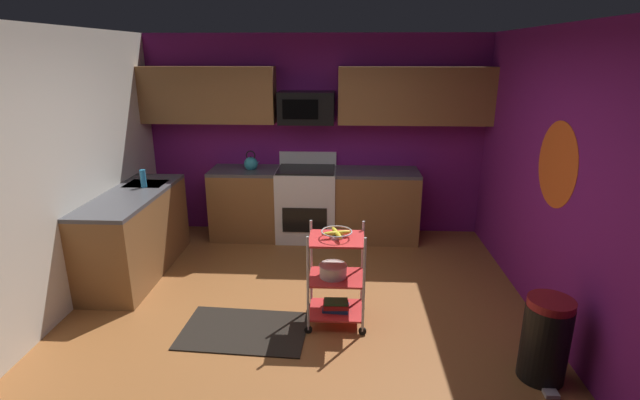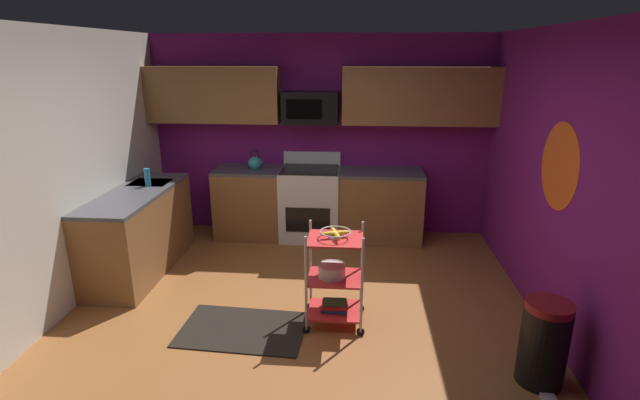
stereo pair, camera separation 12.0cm
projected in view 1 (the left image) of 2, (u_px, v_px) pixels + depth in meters
name	position (u px, v px, depth m)	size (l,w,h in m)	color
floor	(300.00, 324.00, 4.33)	(4.40, 4.80, 0.04)	#995B2D
wall_back	(316.00, 136.00, 6.25)	(4.52, 0.06, 2.60)	#751970
wall_left	(40.00, 182.00, 4.04)	(0.06, 4.80, 2.60)	silver
wall_right	(571.00, 190.00, 3.82)	(0.06, 4.80, 2.60)	#751970
wall_flower_decal	(557.00, 165.00, 4.01)	(0.75, 0.75, 0.00)	#E5591E
counter_run	(251.00, 214.00, 5.79)	(3.54, 2.30, 0.92)	brown
oven_range	(307.00, 203.00, 6.19)	(0.76, 0.65, 1.10)	white
upper_cabinets	(316.00, 95.00, 5.89)	(4.40, 0.33, 0.70)	brown
microwave	(306.00, 108.00, 5.92)	(0.70, 0.39, 0.40)	black
rolling_cart	(336.00, 277.00, 4.19)	(0.54, 0.42, 0.91)	silver
fruit_bowl	(337.00, 233.00, 4.06)	(0.27, 0.27, 0.07)	silver
mixing_bowl_large	(333.00, 270.00, 4.17)	(0.25, 0.25, 0.11)	silver
book_stack	(336.00, 305.00, 4.27)	(0.24, 0.19, 0.09)	#1E4C8C
kettle	(251.00, 164.00, 6.06)	(0.21, 0.18, 0.26)	teal
dish_soap_bottle	(143.00, 179.00, 5.25)	(0.06, 0.06, 0.20)	#2D8CBF
trash_can	(545.00, 339.00, 3.49)	(0.34, 0.42, 0.66)	black
floor_rug	(244.00, 330.00, 4.18)	(1.10, 0.70, 0.01)	black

